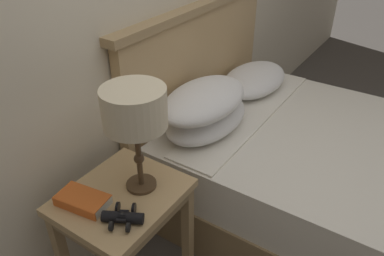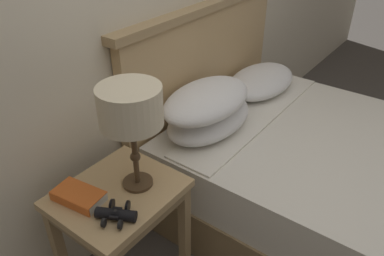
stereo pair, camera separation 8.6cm
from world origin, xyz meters
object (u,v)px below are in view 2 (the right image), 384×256
Objects in this scene: bed at (318,174)px; nightstand at (120,208)px; book_on_nightstand at (79,196)px; table_lamp at (131,109)px; binoculars_pair at (116,214)px.

nightstand is at bearing 151.91° from bed.
bed is (1.02, -0.54, -0.21)m from nightstand.
nightstand is 0.20m from book_on_nightstand.
nightstand is at bearing -32.29° from book_on_nightstand.
table_lamp reaches higher than binoculars_pair.
book_on_nightstand is 1.39× the size of binoculars_pair.
nightstand is 1.38× the size of table_lamp.
binoculars_pair is at bearing -134.42° from nightstand.
binoculars_pair is (0.02, -0.20, 0.00)m from book_on_nightstand.
book_on_nightstand is (-0.22, 0.12, -0.35)m from table_lamp.
book_on_nightstand is (-1.15, 0.63, 0.33)m from bed.
book_on_nightstand is (-0.13, 0.08, 0.12)m from nightstand.
binoculars_pair is at bearing -158.95° from table_lamp.
bed is 8.29× the size of book_on_nightstand.
table_lamp is at bearing -29.12° from book_on_nightstand.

